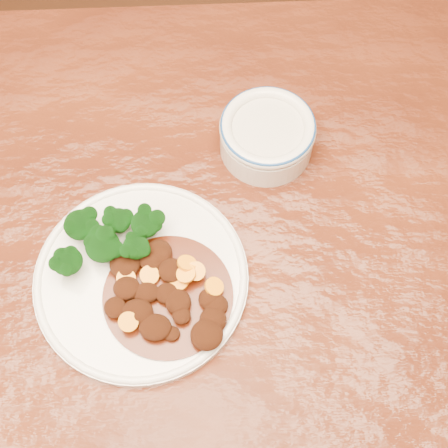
{
  "coord_description": "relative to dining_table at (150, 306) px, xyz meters",
  "views": [
    {
      "loc": [
        0.1,
        -0.26,
        1.46
      ],
      "look_at": [
        0.1,
        0.07,
        0.77
      ],
      "focal_mm": 50.0,
      "sensor_mm": 36.0,
      "label": 1
    }
  ],
  "objects": [
    {
      "name": "dip_bowl",
      "position": [
        0.15,
        0.2,
        0.11
      ],
      "size": [
        0.12,
        0.12,
        0.06
      ],
      "rotation": [
        0.0,
        0.0,
        -0.19
      ],
      "color": "silver",
      "rests_on": "dining_table"
    },
    {
      "name": "mince_stew",
      "position": [
        0.03,
        -0.02,
        0.1
      ],
      "size": [
        0.15,
        0.15,
        0.03
      ],
      "color": "#491307",
      "rests_on": "dinner_plate"
    },
    {
      "name": "ground",
      "position": [
        0.0,
        0.0,
        -0.67
      ],
      "size": [
        4.0,
        4.0,
        0.0
      ],
      "primitive_type": "plane",
      "color": "#4C2513",
      "rests_on": "ground"
    },
    {
      "name": "broccoli_florets",
      "position": [
        -0.04,
        0.04,
        0.12
      ],
      "size": [
        0.12,
        0.09,
        0.05
      ],
      "color": "#5D8746",
      "rests_on": "dinner_plate"
    },
    {
      "name": "dining_table",
      "position": [
        0.0,
        0.0,
        0.0
      ],
      "size": [
        1.55,
        0.98,
        0.75
      ],
      "rotation": [
        0.0,
        0.0,
        0.05
      ],
      "color": "#57230F",
      "rests_on": "ground"
    },
    {
      "name": "dinner_plate",
      "position": [
        -0.0,
        0.01,
        0.09
      ],
      "size": [
        0.26,
        0.26,
        0.02
      ],
      "rotation": [
        0.0,
        0.0,
        0.26
      ],
      "color": "white",
      "rests_on": "dining_table"
    }
  ]
}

